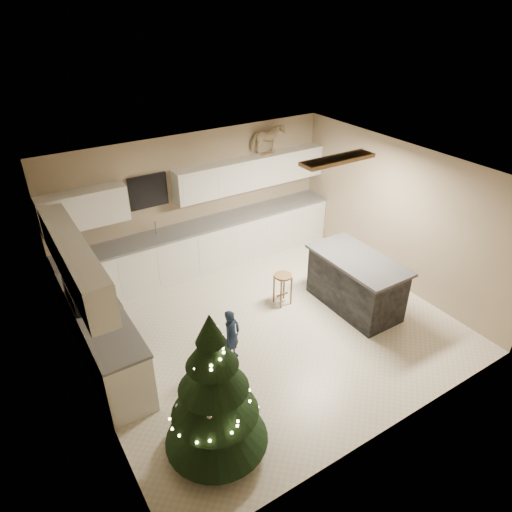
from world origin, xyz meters
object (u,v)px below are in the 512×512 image
(island, at_px, (355,282))
(christmas_tree, at_px, (214,399))
(rocking_horse, at_px, (267,139))
(toddler, at_px, (232,336))
(bar_stool, at_px, (283,282))

(island, xyz_separation_m, christmas_tree, (-3.35, -1.27, 0.35))
(christmas_tree, height_order, rocking_horse, rocking_horse)
(christmas_tree, bearing_deg, toddler, 53.57)
(bar_stool, relative_size, toddler, 0.69)
(island, height_order, christmas_tree, christmas_tree)
(island, relative_size, christmas_tree, 0.85)
(toddler, relative_size, rocking_horse, 1.26)
(island, bearing_deg, toddler, -179.54)
(island, relative_size, rocking_horse, 2.52)
(toddler, bearing_deg, christmas_tree, -151.50)
(bar_stool, xyz_separation_m, christmas_tree, (-2.35, -1.99, 0.39))
(rocking_horse, bearing_deg, toddler, 145.82)
(christmas_tree, distance_m, toddler, 1.61)
(island, xyz_separation_m, bar_stool, (-1.00, 0.72, -0.04))
(island, xyz_separation_m, rocking_horse, (-0.06, 2.65, 1.81))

